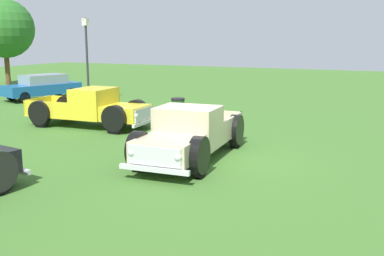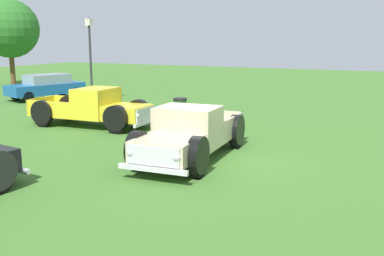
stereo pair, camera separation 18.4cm
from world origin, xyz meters
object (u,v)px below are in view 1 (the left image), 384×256
Objects in this scene: pickup_truck_behind_left at (96,109)px; oak_tree_center at (4,29)px; lamp_post_near at (87,59)px; sedan_distant_a at (42,86)px; pickup_truck_foreground at (187,136)px; trash_can at (178,109)px.

oak_tree_center is (10.36, 15.94, 3.42)m from pickup_truck_behind_left.
lamp_post_near reaches higher than pickup_truck_behind_left.
pickup_truck_behind_left is at bearing -123.02° from oak_tree_center.
sedan_distant_a is 3.63m from lamp_post_near.
pickup_truck_behind_left is at bearing -139.67° from lamp_post_near.
pickup_truck_behind_left is at bearing -124.47° from sedan_distant_a.
pickup_truck_behind_left is 19.32m from oak_tree_center.
pickup_truck_behind_left is 9.63m from sedan_distant_a.
oak_tree_center is (13.34, 21.41, 3.41)m from pickup_truck_foreground.
lamp_post_near reaches higher than sedan_distant_a.
sedan_distant_a is (5.45, 7.94, 0.01)m from pickup_truck_behind_left.
lamp_post_near reaches higher than pickup_truck_foreground.
pickup_truck_behind_left is 3.59m from trash_can.
pickup_truck_behind_left reaches higher than trash_can.
sedan_distant_a is (8.43, 13.41, -0.00)m from pickup_truck_foreground.
lamp_post_near is (5.54, 4.71, 1.65)m from pickup_truck_behind_left.
lamp_post_near is at bearing 68.54° from trash_can.
trash_can is 0.15× the size of oak_tree_center.
lamp_post_near is 12.35m from oak_tree_center.
trash_can is (2.83, -2.20, -0.26)m from pickup_truck_behind_left.
pickup_truck_behind_left is 5.45× the size of trash_can.
sedan_distant_a is at bearing 57.86° from pickup_truck_foreground.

